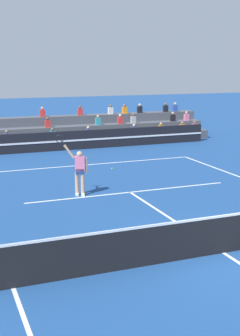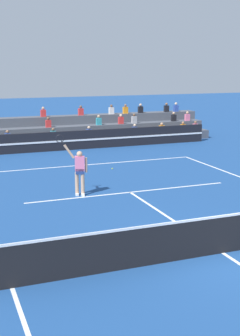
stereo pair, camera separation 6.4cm
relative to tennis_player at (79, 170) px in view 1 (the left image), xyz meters
name	(u,v)px [view 1 (the left image)]	position (x,y,z in m)	size (l,w,h in m)	color
ground_plane	(223,253)	(1.96, -6.73, -0.98)	(120.00, 120.00, 0.00)	navy
court_lines	(223,253)	(1.96, -6.73, -0.98)	(11.10, 23.90, 0.01)	white
tennis_net	(224,233)	(1.96, -6.73, -0.44)	(12.00, 0.10, 1.10)	black
sponsor_banner_wall	(65,141)	(1.96, 9.54, -0.43)	(18.00, 0.26, 1.10)	black
bleacher_stand	(55,133)	(1.98, 12.08, -0.33)	(20.20, 2.85, 2.28)	#4C515B
tennis_player	(79,170)	(0.00, 0.00, 0.00)	(1.17, 0.49, 2.40)	tan
tennis_ball	(112,169)	(2.72, 3.79, -0.95)	(0.07, 0.07, 0.07)	#C6DB33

